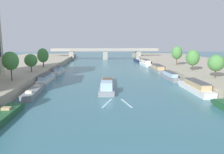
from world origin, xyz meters
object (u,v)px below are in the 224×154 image
moored_boat_right_lone (146,63)px  moored_boat_right_gap_after (196,87)px  moored_boat_left_gap_after (34,92)px  bridge_far (105,52)px  tree_left_distant (31,60)px  moored_boat_left_upstream (46,78)px  moored_boat_right_second (139,61)px  barge_midriver (107,85)px  tree_right_by_lamp (177,53)px  tree_left_second (43,55)px  tree_right_past_mid (216,63)px  moored_boat_right_end (157,68)px  moored_boat_left_near (59,70)px  tree_left_past_mid (10,61)px  tree_right_midway (193,58)px  moored_boat_right_far (170,76)px

moored_boat_right_lone → moored_boat_right_gap_after: bearing=-89.2°
moored_boat_left_gap_after → bridge_far: bearing=78.2°
tree_left_distant → bridge_far: (24.33, 65.35, -1.31)m
moored_boat_left_upstream → moored_boat_right_second: 66.15m
barge_midriver → moored_boat_right_second: size_ratio=1.25×
moored_boat_left_upstream → tree_right_by_lamp: tree_right_by_lamp is taller
tree_left_second → tree_right_past_mid: bearing=-26.8°
moored_boat_left_upstream → moored_boat_right_end: 42.29m
moored_boat_left_gap_after → tree_left_second: tree_left_second is taller
moored_boat_left_upstream → tree_right_past_mid: 46.15m
moored_boat_left_upstream → tree_left_second: tree_left_second is taller
moored_boat_left_upstream → moored_boat_right_lone: moored_boat_right_lone is taller
tree_right_past_mid → tree_right_by_lamp: size_ratio=0.82×
moored_boat_left_near → bridge_far: bridge_far is taller
moored_boat_left_upstream → tree_left_second: bearing=106.4°
moored_boat_right_end → tree_left_second: bearing=-175.8°
barge_midriver → moored_boat_left_gap_after: 17.23m
moored_boat_right_end → moored_boat_right_second: 35.45m
tree_left_past_mid → tree_right_midway: 52.57m
moored_boat_right_second → tree_left_past_mid: size_ratio=2.39×
moored_boat_right_lone → tree_right_midway: bearing=-76.2°
tree_right_past_mid → tree_right_midway: size_ratio=0.91×
tree_left_distant → tree_right_past_mid: 52.44m
moored_boat_right_gap_after → tree_right_past_mid: tree_right_past_mid is taller
barge_midriver → tree_right_midway: size_ratio=3.14×
tree_left_second → tree_right_by_lamp: (49.72, 2.77, 0.63)m
barge_midriver → tree_left_second: 34.14m
barge_midriver → moored_boat_right_end: size_ratio=1.28×
tree_left_second → tree_right_midway: 51.01m
moored_boat_right_far → tree_right_midway: size_ratio=1.97×
moored_boat_right_far → tree_left_past_mid: (-42.34, -11.71, 5.97)m
tree_left_past_mid → bridge_far: (24.41, 80.14, -2.58)m
moored_boat_left_gap_after → moored_boat_right_lone: bearing=55.5°
tree_left_distant → tree_right_midway: size_ratio=0.83×
barge_midriver → moored_boat_left_upstream: (-17.23, 9.14, 0.18)m
moored_boat_left_gap_after → bridge_far: size_ratio=0.21×
moored_boat_left_near → moored_boat_right_gap_after: (36.75, -29.57, 0.01)m
moored_boat_left_near → barge_midriver: bearing=-56.0°
moored_boat_left_near → moored_boat_right_lone: (36.07, 22.24, 0.12)m
moored_boat_right_end → moored_boat_right_lone: size_ratio=1.14×
moored_boat_right_far → moored_boat_right_second: size_ratio=0.78×
moored_boat_right_gap_after → tree_right_midway: bearing=68.9°
tree_left_distant → tree_right_by_lamp: tree_right_by_lamp is taller
barge_midriver → moored_boat_right_gap_after: (20.31, -5.19, 0.30)m
moored_boat_right_far → tree_right_by_lamp: size_ratio=1.78×
moored_boat_left_upstream → moored_boat_right_lone: size_ratio=1.00×
moored_boat_right_second → moored_boat_right_gap_after: bearing=-89.5°
moored_boat_right_second → moored_boat_right_lone: bearing=-90.3°
barge_midriver → moored_boat_right_far: 22.42m
moored_boat_left_gap_after → tree_right_by_lamp: tree_right_by_lamp is taller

